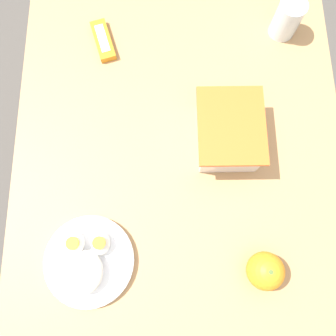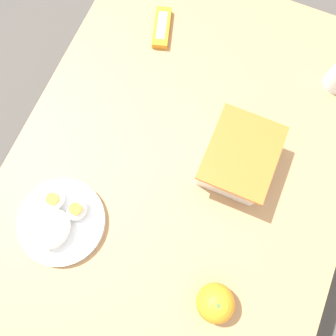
% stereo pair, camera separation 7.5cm
% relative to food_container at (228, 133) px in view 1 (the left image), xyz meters
% --- Properties ---
extents(ground_plane, '(10.00, 10.00, 0.00)m').
position_rel_food_container_xyz_m(ground_plane, '(0.13, -0.11, -0.81)').
color(ground_plane, '#4C4742').
extents(table, '(1.26, 0.81, 0.77)m').
position_rel_food_container_xyz_m(table, '(0.13, -0.11, -0.14)').
color(table, '#AD7F51').
rests_on(table, ground_plane).
extents(food_container, '(0.18, 0.15, 0.09)m').
position_rel_food_container_xyz_m(food_container, '(0.00, 0.00, 0.00)').
color(food_container, white).
rests_on(food_container, table).
extents(orange_fruit, '(0.08, 0.08, 0.08)m').
position_rel_food_container_xyz_m(orange_fruit, '(0.31, 0.06, -0.00)').
color(orange_fruit, orange).
rests_on(orange_fruit, table).
extents(rice_plate, '(0.20, 0.20, 0.06)m').
position_rel_food_container_xyz_m(rice_plate, '(0.29, -0.32, -0.02)').
color(rice_plate, white).
rests_on(rice_plate, table).
extents(candy_bar, '(0.13, 0.07, 0.02)m').
position_rel_food_container_xyz_m(candy_bar, '(-0.27, -0.31, -0.03)').
color(candy_bar, orange).
rests_on(candy_bar, table).
extents(drinking_glass, '(0.07, 0.07, 0.10)m').
position_rel_food_container_xyz_m(drinking_glass, '(-0.30, 0.17, 0.01)').
color(drinking_glass, silver).
rests_on(drinking_glass, table).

